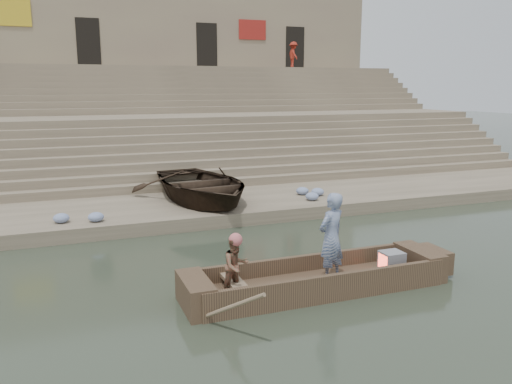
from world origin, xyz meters
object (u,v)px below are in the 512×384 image
rowing_man (236,266)px  pedestrian (293,55)px  main_rowboat (316,285)px  television (391,261)px  standing_man (331,237)px  beached_rowboat (201,185)px

rowing_man → pedestrian: size_ratio=0.73×
main_rowboat → pedestrian: (9.19, 21.14, 5.88)m
rowing_man → television: bearing=-13.1°
television → standing_man: bearing=-176.8°
rowing_man → beached_rowboat: (1.30, 7.42, 0.15)m
standing_man → television: standing_man is taller
television → pedestrian: size_ratio=0.29×
main_rowboat → beached_rowboat: size_ratio=0.95×
beached_rowboat → rowing_man: bearing=-106.2°
television → rowing_man: bearing=-178.1°
beached_rowboat → standing_man: bearing=-90.5°
standing_man → beached_rowboat: standing_man is taller
rowing_man → standing_man: bearing=-14.1°
rowing_man → television: size_ratio=2.51×
main_rowboat → pedestrian: bearing=66.5°
television → pedestrian: 23.08m
pedestrian → television: bearing=165.0°
standing_man → beached_rowboat: size_ratio=0.35×
main_rowboat → television: (1.80, 0.00, 0.31)m
standing_man → television: size_ratio=3.99×
rowing_man → television: (3.59, 0.12, -0.38)m
main_rowboat → beached_rowboat: beached_rowboat is taller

